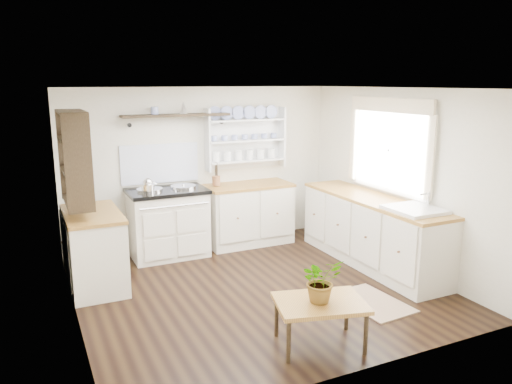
% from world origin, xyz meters
% --- Properties ---
extents(floor, '(4.00, 3.80, 0.01)m').
position_xyz_m(floor, '(0.00, 0.00, 0.00)').
color(floor, black).
rests_on(floor, ground).
extents(wall_back, '(4.00, 0.02, 2.30)m').
position_xyz_m(wall_back, '(0.00, 1.90, 1.15)').
color(wall_back, beige).
rests_on(wall_back, ground).
extents(wall_right, '(0.02, 3.80, 2.30)m').
position_xyz_m(wall_right, '(2.00, 0.00, 1.15)').
color(wall_right, beige).
rests_on(wall_right, ground).
extents(wall_left, '(0.02, 3.80, 2.30)m').
position_xyz_m(wall_left, '(-2.00, 0.00, 1.15)').
color(wall_left, beige).
rests_on(wall_left, ground).
extents(ceiling, '(4.00, 3.80, 0.01)m').
position_xyz_m(ceiling, '(0.00, 0.00, 2.30)').
color(ceiling, white).
rests_on(ceiling, wall_back).
extents(window, '(0.08, 1.55, 1.22)m').
position_xyz_m(window, '(1.95, 0.15, 1.56)').
color(window, white).
rests_on(window, wall_right).
extents(aga_cooker, '(1.05, 0.73, 0.97)m').
position_xyz_m(aga_cooker, '(-0.63, 1.57, 0.48)').
color(aga_cooker, silver).
rests_on(aga_cooker, floor).
extents(back_cabinets, '(1.27, 0.63, 0.90)m').
position_xyz_m(back_cabinets, '(0.60, 1.60, 0.46)').
color(back_cabinets, '#EDE4CC').
rests_on(back_cabinets, floor).
extents(right_cabinets, '(0.62, 2.43, 0.90)m').
position_xyz_m(right_cabinets, '(1.70, 0.10, 0.46)').
color(right_cabinets, '#EDE4CC').
rests_on(right_cabinets, floor).
extents(belfast_sink, '(0.55, 0.60, 0.45)m').
position_xyz_m(belfast_sink, '(1.70, -0.65, 0.80)').
color(belfast_sink, white).
rests_on(belfast_sink, right_cabinets).
extents(left_cabinets, '(0.62, 1.13, 0.90)m').
position_xyz_m(left_cabinets, '(-1.70, 0.90, 0.46)').
color(left_cabinets, '#EDE4CC').
rests_on(left_cabinets, floor).
extents(plate_rack, '(1.20, 0.22, 0.90)m').
position_xyz_m(plate_rack, '(0.65, 1.86, 1.56)').
color(plate_rack, white).
rests_on(plate_rack, wall_back).
extents(high_shelf, '(1.50, 0.29, 0.16)m').
position_xyz_m(high_shelf, '(-0.40, 1.78, 1.91)').
color(high_shelf, black).
rests_on(high_shelf, wall_back).
extents(left_shelving, '(0.28, 0.80, 1.05)m').
position_xyz_m(left_shelving, '(-1.84, 0.90, 1.55)').
color(left_shelving, black).
rests_on(left_shelving, wall_left).
extents(kettle, '(0.17, 0.17, 0.21)m').
position_xyz_m(kettle, '(-0.91, 1.45, 1.03)').
color(kettle, silver).
rests_on(kettle, aga_cooker).
extents(utensil_crock, '(0.12, 0.12, 0.13)m').
position_xyz_m(utensil_crock, '(0.13, 1.68, 0.98)').
color(utensil_crock, brown).
rests_on(utensil_crock, back_cabinets).
extents(center_table, '(0.92, 0.76, 0.43)m').
position_xyz_m(center_table, '(-0.05, -1.40, 0.39)').
color(center_table, brown).
rests_on(center_table, floor).
extents(potted_plant, '(0.37, 0.32, 0.41)m').
position_xyz_m(potted_plant, '(-0.05, -1.40, 0.64)').
color(potted_plant, '#3F7233').
rests_on(potted_plant, center_table).
extents(floor_rug, '(0.61, 0.89, 0.02)m').
position_xyz_m(floor_rug, '(0.96, -0.89, 0.01)').
color(floor_rug, '#84664D').
rests_on(floor_rug, floor).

